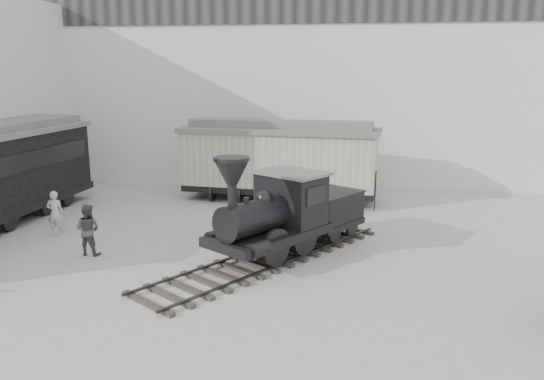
# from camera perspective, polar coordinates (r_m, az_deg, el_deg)

# --- Properties ---
(ground) EXTENTS (90.00, 90.00, 0.00)m
(ground) POSITION_cam_1_polar(r_m,az_deg,el_deg) (14.07, -4.95, -11.40)
(ground) COLOR #9E9E9B
(north_wall) EXTENTS (34.00, 2.51, 11.00)m
(north_wall) POSITION_cam_1_polar(r_m,az_deg,el_deg) (27.71, 1.23, 12.18)
(north_wall) COLOR silver
(north_wall) RESTS_ON ground
(locomotive) EXTENTS (7.14, 8.83, 3.32)m
(locomotive) POSITION_cam_1_polar(r_m,az_deg,el_deg) (16.76, 1.31, -2.97)
(locomotive) COLOR #3C3730
(locomotive) RESTS_ON ground
(boxcar) EXTENTS (9.17, 3.85, 3.64)m
(boxcar) POSITION_cam_1_polar(r_m,az_deg,el_deg) (23.92, 0.79, 3.38)
(boxcar) COLOR black
(boxcar) RESTS_ON ground
(visitor_a) EXTENTS (0.63, 0.45, 1.63)m
(visitor_a) POSITION_cam_1_polar(r_m,az_deg,el_deg) (20.37, -22.28, -2.32)
(visitor_a) COLOR #B9B9B7
(visitor_a) RESTS_ON ground
(visitor_b) EXTENTS (0.86, 0.70, 1.66)m
(visitor_b) POSITION_cam_1_polar(r_m,az_deg,el_deg) (17.84, -19.20, -4.04)
(visitor_b) COLOR #424347
(visitor_b) RESTS_ON ground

